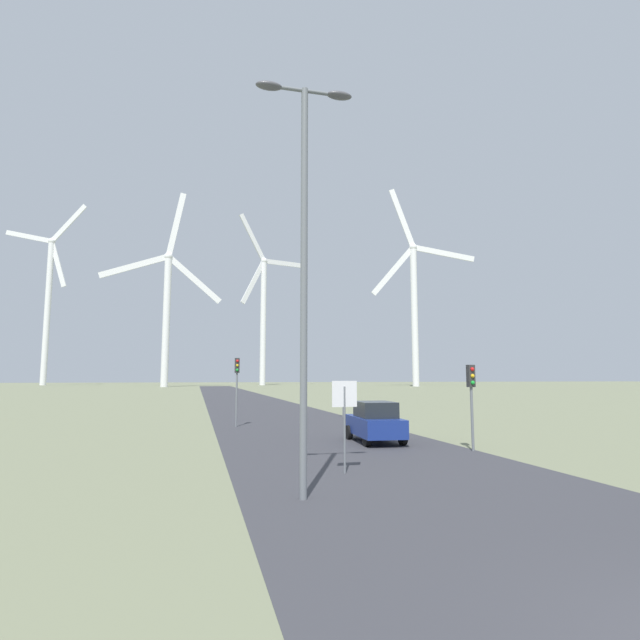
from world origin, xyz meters
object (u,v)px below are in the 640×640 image
object	(u,v)px
wind_turbine_center	(263,308)
traffic_light_post_near_right	(471,387)
traffic_light_post_near_left	(237,376)
stop_sign_near	(344,408)
car_approaching	(375,422)
streetlamp	(304,236)
wind_turbine_far_left	(48,298)
wind_turbine_right	(414,299)
wind_turbine_left	(167,303)
stop_sign_far	(343,394)

from	to	relation	value
wind_turbine_center	traffic_light_post_near_right	bearing A→B (deg)	-94.47
traffic_light_post_near_left	wind_turbine_center	xyz separation A→B (m)	(21.74, 157.82, 26.27)
stop_sign_near	traffic_light_post_near_right	bearing A→B (deg)	27.00
car_approaching	stop_sign_near	bearing A→B (deg)	-117.09
streetlamp	traffic_light_post_near_left	distance (m)	18.67
streetlamp	stop_sign_near	size ratio (longest dim) A/B	3.75
traffic_light_post_near_left	wind_turbine_far_left	bearing A→B (deg)	108.24
stop_sign_near	wind_turbine_right	distance (m)	151.96
traffic_light_post_near_right	wind_turbine_left	world-z (taller)	wind_turbine_left
wind_turbine_center	streetlamp	bearing A→B (deg)	-96.97
streetlamp	car_approaching	distance (m)	12.38
stop_sign_far	stop_sign_near	bearing A→B (deg)	-106.32
traffic_light_post_near_left	car_approaching	world-z (taller)	traffic_light_post_near_left
streetlamp	stop_sign_near	bearing A→B (deg)	56.58
traffic_light_post_near_right	wind_turbine_center	bearing A→B (deg)	85.53
stop_sign_near	traffic_light_post_near_left	xyz separation A→B (m)	(-2.13, 15.42, 1.02)
streetlamp	wind_turbine_left	bearing A→B (deg)	94.69
streetlamp	wind_turbine_center	world-z (taller)	wind_turbine_center
wind_turbine_left	traffic_light_post_near_right	bearing A→B (deg)	-81.81
traffic_light_post_near_left	wind_turbine_far_left	distance (m)	186.39
car_approaching	wind_turbine_left	xyz separation A→B (m)	(-17.47, 137.85, 24.86)
stop_sign_far	traffic_light_post_near_right	distance (m)	17.48
streetlamp	wind_turbine_center	size ratio (longest dim) A/B	0.16
car_approaching	stop_sign_far	bearing A→B (deg)	79.40
traffic_light_post_near_left	wind_turbine_far_left	xyz separation A→B (m)	(-57.60, 174.74, 29.83)
car_approaching	wind_turbine_far_left	xyz separation A→B (m)	(-63.18, 183.42, 31.92)
streetlamp	traffic_light_post_near_right	xyz separation A→B (m)	(8.24, 6.13, -4.00)
wind_turbine_left	wind_turbine_center	distance (m)	44.33
traffic_light_post_near_left	wind_turbine_far_left	size ratio (longest dim) A/B	0.06
traffic_light_post_near_right	car_approaching	distance (m)	4.82
stop_sign_near	traffic_light_post_near_left	distance (m)	15.60
traffic_light_post_near_left	wind_turbine_center	bearing A→B (deg)	82.16
traffic_light_post_near_right	wind_turbine_left	size ratio (longest dim) A/B	0.06
streetlamp	car_approaching	world-z (taller)	streetlamp
streetlamp	traffic_light_post_near_right	bearing A→B (deg)	36.65
traffic_light_post_near_left	wind_turbine_center	world-z (taller)	wind_turbine_center
stop_sign_near	wind_turbine_far_left	xyz separation A→B (m)	(-59.73, 190.15, 30.85)
stop_sign_far	wind_turbine_far_left	world-z (taller)	wind_turbine_far_left
wind_turbine_left	wind_turbine_right	distance (m)	79.12
stop_sign_far	wind_turbine_left	world-z (taller)	wind_turbine_left
traffic_light_post_near_right	streetlamp	bearing A→B (deg)	-143.35
stop_sign_far	wind_turbine_left	xyz separation A→B (m)	(-20.08, 123.91, 24.07)
traffic_light_post_near_left	traffic_light_post_near_right	world-z (taller)	traffic_light_post_near_left
stop_sign_far	wind_turbine_center	xyz separation A→B (m)	(13.56, 152.56, 27.56)
wind_turbine_far_left	wind_turbine_left	bearing A→B (deg)	-44.92
stop_sign_near	wind_turbine_far_left	size ratio (longest dim) A/B	0.04
stop_sign_far	traffic_light_post_near_left	xyz separation A→B (m)	(-8.19, -5.26, 1.30)
stop_sign_near	wind_turbine_center	distance (m)	176.47
car_approaching	wind_turbine_left	world-z (taller)	wind_turbine_left
stop_sign_far	streetlamp	bearing A→B (deg)	-108.68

